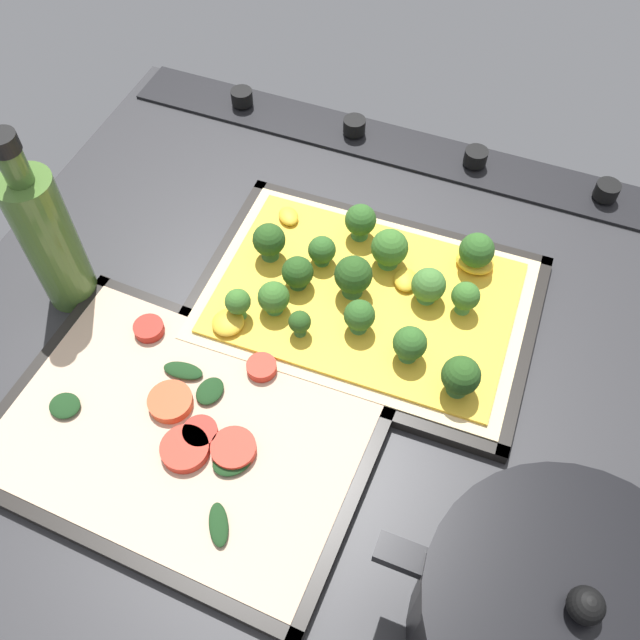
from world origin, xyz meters
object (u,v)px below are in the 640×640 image
object	(u,v)px
baking_tray_front	(365,305)
oil_bottle	(49,238)
veggie_pizza_back	(185,430)
cooking_pot	(554,629)
baking_tray_back	(185,435)
broccoli_pizza	(367,293)

from	to	relation	value
baking_tray_front	oil_bottle	distance (cm)	31.88
veggie_pizza_back	oil_bottle	xyz separation A→B (cm)	(18.79, -10.36, 7.67)
cooking_pot	oil_bottle	distance (cm)	54.75
oil_bottle	baking_tray_front	bearing A→B (deg)	-162.03
baking_tray_back	veggie_pizza_back	bearing A→B (deg)	-108.23
baking_tray_front	veggie_pizza_back	xyz separation A→B (cm)	(10.47, 19.85, 0.71)
baking_tray_front	veggie_pizza_back	size ratio (longest dim) A/B	1.08
cooking_pot	oil_bottle	bearing A→B (deg)	-17.44
veggie_pizza_back	cooking_pot	xyz separation A→B (cm)	(-33.38, 6.03, 4.97)
baking_tray_front	baking_tray_back	bearing A→B (deg)	62.28
broccoli_pizza	baking_tray_front	bearing A→B (deg)	60.36
baking_tray_front	broccoli_pizza	world-z (taller)	broccoli_pizza
baking_tray_back	veggie_pizza_back	size ratio (longest dim) A/B	1.08
baking_tray_back	oil_bottle	world-z (taller)	oil_bottle
broccoli_pizza	oil_bottle	distance (cm)	31.57
broccoli_pizza	veggie_pizza_back	size ratio (longest dim) A/B	1.01
baking_tray_back	broccoli_pizza	bearing A→B (deg)	-117.74
cooking_pot	baking_tray_front	bearing A→B (deg)	-48.48
broccoli_pizza	veggie_pizza_back	bearing A→B (deg)	62.18
baking_tray_back	cooking_pot	distance (cm)	34.42
veggie_pizza_back	baking_tray_front	bearing A→B (deg)	-117.81
baking_tray_back	oil_bottle	size ratio (longest dim) A/B	1.65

